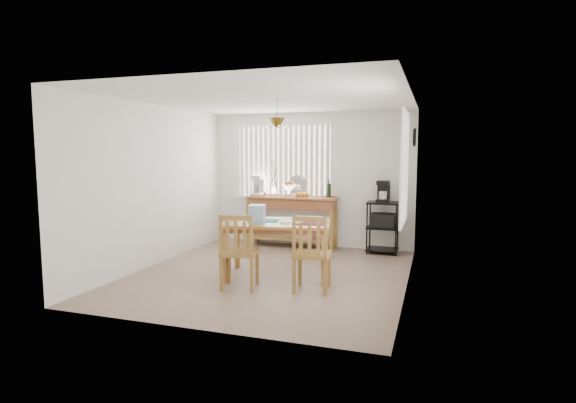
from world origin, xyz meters
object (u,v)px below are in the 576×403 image
(dining_table, at_px, (277,228))
(wire_cart, at_px, (383,222))
(sideboard, at_px, (292,209))
(chair_left, at_px, (239,252))
(chair_right, at_px, (312,254))
(cart_items, at_px, (383,192))

(dining_table, bearing_deg, wire_cart, 57.62)
(sideboard, distance_m, chair_left, 2.81)
(sideboard, xyz_separation_m, chair_right, (1.10, -2.61, -0.24))
(sideboard, height_order, cart_items, cart_items)
(wire_cart, height_order, chair_left, chair_left)
(dining_table, relative_size, chair_left, 1.67)
(chair_left, height_order, chair_right, chair_right)
(chair_left, xyz_separation_m, chair_right, (0.96, 0.19, 0.00))
(sideboard, distance_m, cart_items, 1.77)
(cart_items, relative_size, chair_left, 0.38)
(sideboard, relative_size, chair_right, 1.72)
(dining_table, height_order, chair_left, chair_left)
(wire_cart, bearing_deg, dining_table, -122.38)
(sideboard, xyz_separation_m, dining_table, (0.43, -2.05, -0.02))
(chair_left, relative_size, chair_right, 1.00)
(sideboard, xyz_separation_m, cart_items, (1.73, 0.01, 0.37))
(cart_items, bearing_deg, chair_left, -119.57)
(wire_cart, height_order, cart_items, cart_items)
(wire_cart, bearing_deg, sideboard, 179.92)
(wire_cart, bearing_deg, chair_left, -119.66)
(dining_table, relative_size, chair_right, 1.66)
(cart_items, distance_m, dining_table, 2.47)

